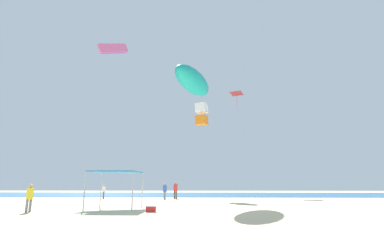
{
  "coord_description": "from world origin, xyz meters",
  "views": [
    {
      "loc": [
        0.32,
        -19.58,
        1.54
      ],
      "look_at": [
        -0.56,
        6.01,
        7.32
      ],
      "focal_mm": 26.8,
      "sensor_mm": 36.0,
      "label": 1
    }
  ],
  "objects": [
    {
      "name": "kite_box_white",
      "position": [
        0.33,
        13.49,
        9.71
      ],
      "size": [
        1.62,
        1.6,
        2.61
      ],
      "rotation": [
        0.0,
        0.0,
        4.33
      ],
      "color": "white"
    },
    {
      "name": "ocean_strip",
      "position": [
        0.0,
        27.48,
        0.01
      ],
      "size": [
        110.0,
        21.92,
        0.03
      ],
      "primitive_type": "cube",
      "color": "#28608C",
      "rests_on": "ground"
    },
    {
      "name": "canopy_tent",
      "position": [
        -5.24,
        -0.86,
        2.24
      ],
      "size": [
        2.96,
        2.9,
        2.37
      ],
      "color": "#B2B2B7",
      "rests_on": "ground"
    },
    {
      "name": "kite_inflatable_teal",
      "position": [
        -0.44,
        5.58,
        10.93
      ],
      "size": [
        4.47,
        7.31,
        2.68
      ],
      "rotation": [
        0.0,
        0.0,
        1.23
      ],
      "color": "teal"
    },
    {
      "name": "person_central",
      "position": [
        -2.59,
        12.53,
        1.08
      ],
      "size": [
        0.44,
        0.44,
        1.85
      ],
      "rotation": [
        0.0,
        0.0,
        2.27
      ],
      "color": "brown",
      "rests_on": "ground"
    },
    {
      "name": "cooler_box",
      "position": [
        -2.62,
        -2.53,
        0.18
      ],
      "size": [
        0.57,
        0.37,
        0.35
      ],
      "color": "red",
      "rests_on": "ground"
    },
    {
      "name": "kite_parafoil_pink",
      "position": [
        -11.53,
        15.54,
        19.46
      ],
      "size": [
        3.46,
        3.2,
        2.7
      ],
      "rotation": [
        0.0,
        0.0,
        3.94
      ],
      "color": "pink"
    },
    {
      "name": "person_near_tent",
      "position": [
        -3.6,
        11.26,
        1.01
      ],
      "size": [
        0.41,
        0.44,
        1.72
      ],
      "rotation": [
        0.0,
        0.0,
        1.92
      ],
      "color": "slate",
      "rests_on": "ground"
    },
    {
      "name": "person_leftmost",
      "position": [
        -10.67,
        12.99,
        0.93
      ],
      "size": [
        0.37,
        0.41,
        1.58
      ],
      "rotation": [
        0.0,
        0.0,
        1.89
      ],
      "color": "brown",
      "rests_on": "ground"
    },
    {
      "name": "ground",
      "position": [
        0.0,
        0.0,
        -0.05
      ],
      "size": [
        110.0,
        110.0,
        0.1
      ],
      "primitive_type": "cube",
      "color": "beige"
    },
    {
      "name": "kite_diamond_red",
      "position": [
        6.06,
        25.14,
        15.88
      ],
      "size": [
        2.43,
        2.43,
        2.62
      ],
      "rotation": [
        0.0,
        0.0,
        2.74
      ],
      "color": "red"
    },
    {
      "name": "person_rightmost",
      "position": [
        -9.57,
        -2.95,
        0.92
      ],
      "size": [
        0.37,
        0.42,
        1.58
      ],
      "rotation": [
        0.0,
        0.0,
        1.45
      ],
      "color": "slate",
      "rests_on": "ground"
    }
  ]
}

